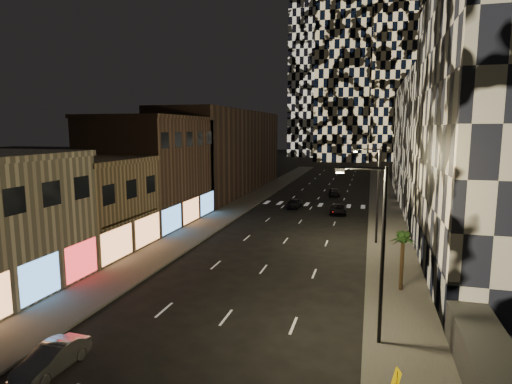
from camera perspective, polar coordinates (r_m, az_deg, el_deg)
The scene contains 19 objects.
sidewalk_left at distance 64.87m, azimuth -1.10°, elevation -1.21°, with size 4.00×120.00×0.15m, color #47443F.
sidewalk_right at distance 62.39m, azimuth 16.84°, elevation -1.96°, with size 4.00×120.00×0.15m, color #47443F.
curb_left at distance 64.32m, azimuth 0.70°, elevation -1.29°, with size 0.20×120.00×0.15m, color #4C4C47.
curb_right at distance 62.36m, azimuth 14.91°, elevation -1.89°, with size 0.20×120.00×0.15m, color #4C4C47.
retail_tan at distance 41.44m, azimuth -22.08°, elevation -1.85°, with size 10.00×10.00×8.00m, color #826D4E.
retail_brown at distance 51.57m, azimuth -13.82°, elevation 2.69°, with size 10.00×15.00×12.00m, color brown.
retail_filler_left at distance 75.71m, azimuth -4.11°, elevation 5.43°, with size 10.00×40.00×14.00m, color brown.
midrise_base at distance 37.39m, azimuth 21.54°, elevation -6.81°, with size 0.60×25.00×3.00m, color #383838.
plinth_right at distance 22.40m, azimuth 28.19°, elevation -19.01°, with size 2.00×8.00×2.00m, color #383838.
midrise_filler_right at distance 69.49m, azimuth 25.31°, elevation 6.03°, with size 16.00×40.00×18.00m, color #232326.
tower_left_back at distance 184.17m, azimuth 9.15°, elevation 23.79°, with size 24.00×24.00×120.00m, color black.
tower_center_low at distance 156.06m, azimuth 11.93°, elevation 21.82°, with size 18.00×18.00×95.00m, color black.
streetlight_near at distance 22.13m, azimuth 15.96°, elevation -6.56°, with size 2.55×0.25×9.00m.
streetlight_far at distance 41.78m, azimuth 15.63°, elevation 0.42°, with size 2.55×0.25×9.00m.
car_silver_parked at distance 22.80m, azimuth -25.56°, elevation -19.37°, with size 1.33×3.82×1.26m, color gray.
car_dark_midlane at distance 59.66m, azimuth 5.12°, elevation -1.53°, with size 1.55×3.86×1.32m, color black.
car_dark_oncoming at distance 71.61m, azimuth 10.39°, elevation 0.02°, with size 1.77×4.34×1.26m, color black.
car_dark_rightlane at distance 56.35m, azimuth 10.92°, elevation -2.28°, with size 2.06×4.47×1.24m, color black.
palm_tree at distance 30.36m, azimuth 19.00°, elevation -6.32°, with size 2.05×2.03×4.01m.
Camera 1 is at (7.87, -11.40, 10.96)m, focal length 30.00 mm.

